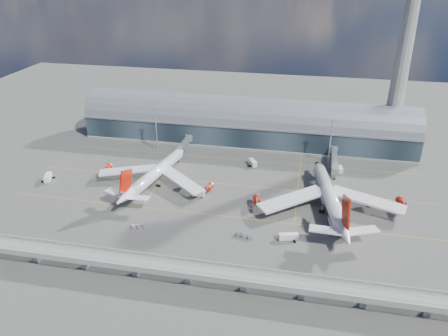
% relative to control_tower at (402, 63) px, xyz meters
% --- Properties ---
extents(ground, '(500.00, 500.00, 0.00)m').
position_rel_control_tower_xyz_m(ground, '(-85.00, -83.00, -51.64)').
color(ground, '#474744').
rests_on(ground, ground).
extents(taxi_lines, '(200.00, 80.12, 0.01)m').
position_rel_control_tower_xyz_m(taxi_lines, '(-85.00, -60.89, -51.63)').
color(taxi_lines, gold).
rests_on(taxi_lines, ground).
extents(terminal, '(200.00, 30.00, 28.00)m').
position_rel_control_tower_xyz_m(terminal, '(-85.00, -5.01, -40.30)').
color(terminal, '#1B262E').
rests_on(terminal, ground).
extents(control_tower, '(19.00, 19.00, 103.00)m').
position_rel_control_tower_xyz_m(control_tower, '(0.00, 0.00, 0.00)').
color(control_tower, gray).
rests_on(control_tower, ground).
extents(guideway, '(220.00, 8.50, 7.20)m').
position_rel_control_tower_xyz_m(guideway, '(-85.00, -138.00, -46.34)').
color(guideway, gray).
rests_on(guideway, ground).
extents(floodlight_mast_left, '(3.00, 0.70, 25.70)m').
position_rel_control_tower_xyz_m(floodlight_mast_left, '(-135.00, -28.00, -38.00)').
color(floodlight_mast_left, gray).
rests_on(floodlight_mast_left, ground).
extents(floodlight_mast_right, '(3.00, 0.70, 25.70)m').
position_rel_control_tower_xyz_m(floodlight_mast_right, '(-35.00, -28.00, -38.00)').
color(floodlight_mast_right, gray).
rests_on(floodlight_mast_right, ground).
extents(airliner_left, '(61.80, 65.06, 19.90)m').
position_rel_control_tower_xyz_m(airliner_left, '(-121.71, -70.41, -45.95)').
color(airliner_left, white).
rests_on(airliner_left, ground).
extents(airliner_right, '(69.20, 72.41, 23.05)m').
position_rel_control_tower_xyz_m(airliner_right, '(-35.22, -78.14, -45.66)').
color(airliner_right, white).
rests_on(airliner_right, ground).
extents(jet_bridge_left, '(4.40, 28.00, 7.25)m').
position_rel_control_tower_xyz_m(jet_bridge_left, '(-117.83, -29.88, -46.46)').
color(jet_bridge_left, gray).
rests_on(jet_bridge_left, ground).
extents(jet_bridge_right, '(4.40, 32.00, 7.25)m').
position_rel_control_tower_xyz_m(jet_bridge_right, '(-32.06, -31.82, -46.46)').
color(jet_bridge_right, gray).
rests_on(jet_bridge_right, ground).
extents(service_truck_0, '(5.18, 8.43, 3.32)m').
position_rel_control_tower_xyz_m(service_truck_0, '(-177.00, -77.47, -49.92)').
color(service_truck_0, silver).
rests_on(service_truck_0, ground).
extents(service_truck_1, '(5.47, 2.76, 3.16)m').
position_rel_control_tower_xyz_m(service_truck_1, '(-96.48, -78.15, -50.04)').
color(service_truck_1, silver).
rests_on(service_truck_1, ground).
extents(service_truck_2, '(8.32, 4.29, 2.90)m').
position_rel_control_tower_xyz_m(service_truck_2, '(-51.69, -105.22, -50.13)').
color(service_truck_2, silver).
rests_on(service_truck_2, ground).
extents(service_truck_3, '(2.63, 5.64, 2.65)m').
position_rel_control_tower_xyz_m(service_truck_3, '(-46.13, -70.31, -50.28)').
color(service_truck_3, silver).
rests_on(service_truck_3, ground).
extents(service_truck_4, '(3.25, 5.86, 3.27)m').
position_rel_control_tower_xyz_m(service_truck_4, '(-29.06, -38.18, -49.99)').
color(service_truck_4, silver).
rests_on(service_truck_4, ground).
extents(service_truck_5, '(5.73, 7.22, 3.30)m').
position_rel_control_tower_xyz_m(service_truck_5, '(-75.90, -39.17, -49.95)').
color(service_truck_5, silver).
rests_on(service_truck_5, ground).
extents(cargo_train_0, '(6.61, 3.13, 1.45)m').
position_rel_control_tower_xyz_m(cargo_train_0, '(-115.37, -109.28, -50.88)').
color(cargo_train_0, gray).
rests_on(cargo_train_0, ground).
extents(cargo_train_1, '(7.79, 3.25, 1.71)m').
position_rel_control_tower_xyz_m(cargo_train_1, '(-69.50, -106.93, -50.75)').
color(cargo_train_1, gray).
rests_on(cargo_train_1, ground).
extents(cargo_train_2, '(5.30, 4.07, 1.76)m').
position_rel_control_tower_xyz_m(cargo_train_2, '(-29.52, -97.75, -50.72)').
color(cargo_train_2, gray).
rests_on(cargo_train_2, ground).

